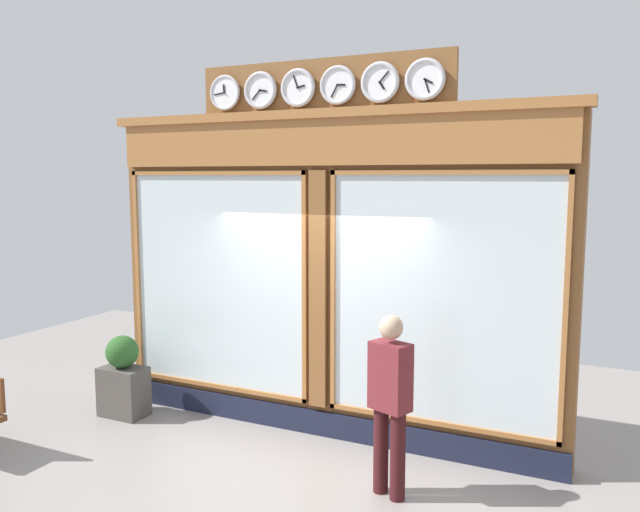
# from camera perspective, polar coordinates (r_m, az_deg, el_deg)

# --- Properties ---
(shop_facade) EXTENTS (5.47, 0.42, 4.16)m
(shop_facade) POSITION_cam_1_polar(r_m,az_deg,el_deg) (7.17, 0.43, -1.36)
(shop_facade) COLOR brown
(shop_facade) RESTS_ON ground_plane
(pedestrian) EXTENTS (0.41, 0.33, 1.69)m
(pedestrian) POSITION_cam_1_polar(r_m,az_deg,el_deg) (5.94, 6.26, -12.44)
(pedestrian) COLOR #3A1316
(pedestrian) RESTS_ON ground_plane
(planter_box) EXTENTS (0.56, 0.36, 0.60)m
(planter_box) POSITION_cam_1_polar(r_m,az_deg,el_deg) (8.34, -17.09, -11.47)
(planter_box) COLOR #4C4742
(planter_box) RESTS_ON ground_plane
(planter_shrub) EXTENTS (0.40, 0.40, 0.40)m
(planter_shrub) POSITION_cam_1_polar(r_m,az_deg,el_deg) (8.20, -17.21, -8.15)
(planter_shrub) COLOR #285623
(planter_shrub) RESTS_ON planter_box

